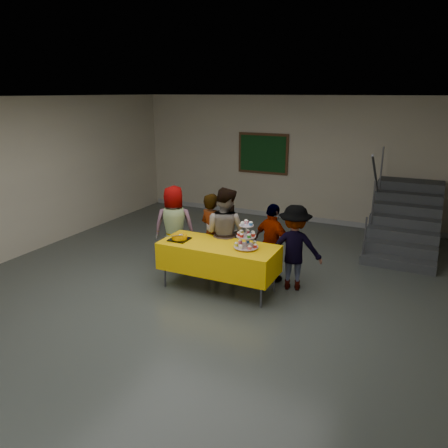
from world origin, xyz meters
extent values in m
plane|color=#4C514C|center=(0.00, 0.00, 0.00)|extent=(10.00, 10.00, 0.00)
cube|color=#C2B79C|center=(0.00, 5.00, 1.50)|extent=(8.00, 0.04, 3.00)
cube|color=silver|center=(0.00, 0.00, 3.00)|extent=(8.00, 10.00, 0.04)
cube|color=#999999|center=(0.00, 4.98, 0.06)|extent=(7.90, 0.03, 0.12)
cylinder|color=#595960|center=(-0.68, 0.25, 0.36)|extent=(0.04, 0.04, 0.73)
cylinder|color=#595960|center=(1.00, 0.25, 0.36)|extent=(0.04, 0.04, 0.73)
cylinder|color=#595960|center=(-0.68, 0.83, 0.36)|extent=(0.04, 0.04, 0.73)
cylinder|color=#595960|center=(1.00, 0.83, 0.36)|extent=(0.04, 0.04, 0.73)
cube|color=#595960|center=(0.16, 0.54, 0.74)|extent=(1.80, 0.70, 0.02)
cube|color=#FBBB05|center=(0.16, 0.54, 0.55)|extent=(1.88, 0.78, 0.44)
cylinder|color=silver|center=(0.63, 0.56, 0.78)|extent=(0.18, 0.18, 0.01)
cylinder|color=silver|center=(0.63, 0.56, 0.98)|extent=(0.02, 0.02, 0.42)
cylinder|color=silver|center=(0.63, 0.56, 0.80)|extent=(0.38, 0.38, 0.01)
cylinder|color=silver|center=(0.63, 0.56, 0.97)|extent=(0.30, 0.30, 0.01)
cylinder|color=silver|center=(0.63, 0.56, 1.14)|extent=(0.22, 0.22, 0.01)
cube|color=black|center=(-0.51, 0.47, 0.78)|extent=(0.30, 0.30, 0.02)
cylinder|color=#FFA500|center=(-0.51, 0.47, 0.82)|extent=(0.25, 0.25, 0.07)
ellipsoid|color=#FFA500|center=(-0.51, 0.47, 0.86)|extent=(0.25, 0.25, 0.05)
ellipsoid|color=white|center=(-0.46, 0.43, 0.88)|extent=(0.08, 0.08, 0.02)
cube|color=silver|center=(-0.53, 0.34, 0.88)|extent=(0.30, 0.16, 0.04)
imported|color=slate|center=(-1.01, 1.13, 0.75)|extent=(0.86, 0.73, 1.49)
imported|color=slate|center=(-0.22, 1.08, 0.72)|extent=(0.62, 0.52, 1.44)
imported|color=slate|center=(0.03, 1.05, 0.79)|extent=(0.83, 0.68, 1.57)
imported|color=slate|center=(0.82, 1.22, 0.67)|extent=(0.85, 0.61, 1.34)
imported|color=slate|center=(1.23, 1.11, 0.70)|extent=(1.00, 0.72, 1.39)
cube|color=#424447|center=(2.70, 2.75, 0.09)|extent=(1.30, 0.30, 0.18)
cube|color=#424447|center=(2.70, 3.05, 0.18)|extent=(1.30, 0.30, 0.36)
cube|color=#424447|center=(2.70, 3.35, 0.27)|extent=(1.30, 0.30, 0.54)
cube|color=#424447|center=(2.70, 3.65, 0.36)|extent=(1.30, 0.30, 0.72)
cube|color=#424447|center=(2.70, 3.95, 0.45)|extent=(1.30, 0.30, 0.90)
cube|color=#424447|center=(2.70, 4.25, 0.54)|extent=(1.30, 0.30, 1.08)
cube|color=#424447|center=(2.70, 4.55, 0.63)|extent=(1.30, 0.30, 1.26)
cube|color=#424447|center=(2.70, 4.85, 0.63)|extent=(1.30, 0.30, 1.26)
cylinder|color=#595960|center=(2.10, 2.70, 0.45)|extent=(0.04, 0.04, 0.90)
cylinder|color=#595960|center=(2.10, 3.50, 0.99)|extent=(0.04, 0.04, 0.90)
cylinder|color=#595960|center=(2.10, 4.40, 1.53)|extent=(0.04, 0.04, 0.90)
cylinder|color=#595960|center=(2.10, 3.55, 1.44)|extent=(0.04, 1.85, 1.20)
cube|color=#472B16|center=(-0.77, 4.97, 1.60)|extent=(1.30, 0.04, 1.00)
cube|color=#133C16|center=(-0.77, 4.94, 1.60)|extent=(1.18, 0.02, 0.88)
camera|label=1|loc=(3.02, -5.27, 3.07)|focal=35.00mm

